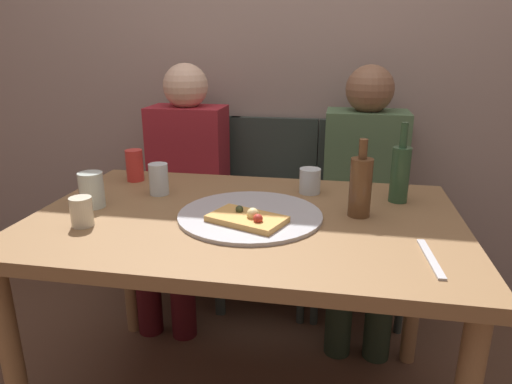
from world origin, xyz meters
TOP-DOWN VIEW (x-y plane):
  - back_wall at (0.00, 1.03)m, footprint 6.00×0.10m
  - dining_table at (0.00, 0.00)m, footprint 1.33×0.86m
  - pizza_tray at (0.02, -0.02)m, footprint 0.45×0.45m
  - pizza_slice_last at (0.02, -0.09)m, footprint 0.25×0.20m
  - wine_bottle at (0.35, 0.06)m, footprint 0.07×0.07m
  - beer_bottle at (0.48, 0.22)m, footprint 0.06×0.06m
  - tumbler_near at (0.18, 0.26)m, footprint 0.08×0.08m
  - tumbler_far at (-0.45, -0.17)m, footprint 0.07×0.07m
  - wine_glass at (-0.34, 0.15)m, footprint 0.07×0.07m
  - short_glass at (-0.51, -0.02)m, footprint 0.08×0.08m
  - soda_can at (-0.50, 0.30)m, footprint 0.07×0.07m
  - table_knife at (0.52, -0.22)m, footprint 0.04×0.22m
  - chair_left at (-0.44, 0.83)m, footprint 0.44×0.44m
  - chair_middle at (-0.05, 0.83)m, footprint 0.44×0.44m
  - chair_right at (0.40, 0.83)m, footprint 0.44×0.44m
  - guest_in_sweater at (-0.44, 0.68)m, footprint 0.36×0.56m
  - guest_in_beanie at (0.40, 0.68)m, footprint 0.36×0.56m

SIDE VIEW (x-z plane):
  - chair_left at x=-0.44m, z-range 0.06..0.96m
  - chair_middle at x=-0.05m, z-range 0.06..0.96m
  - chair_right at x=0.40m, z-range 0.06..0.96m
  - guest_in_sweater at x=-0.44m, z-range 0.06..1.23m
  - guest_in_beanie at x=0.40m, z-range 0.06..1.23m
  - dining_table at x=0.00m, z-range 0.28..1.03m
  - table_knife at x=0.52m, z-range 0.74..0.75m
  - pizza_tray at x=0.02m, z-range 0.74..0.75m
  - pizza_slice_last at x=0.02m, z-range 0.74..0.79m
  - tumbler_far at x=-0.45m, z-range 0.74..0.83m
  - tumbler_near at x=0.18m, z-range 0.74..0.83m
  - wine_glass at x=-0.34m, z-range 0.74..0.85m
  - short_glass at x=-0.51m, z-range 0.74..0.86m
  - soda_can at x=-0.50m, z-range 0.74..0.86m
  - wine_bottle at x=0.35m, z-range 0.72..0.96m
  - beer_bottle at x=0.48m, z-range 0.71..0.98m
  - back_wall at x=0.00m, z-range 0.00..2.60m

